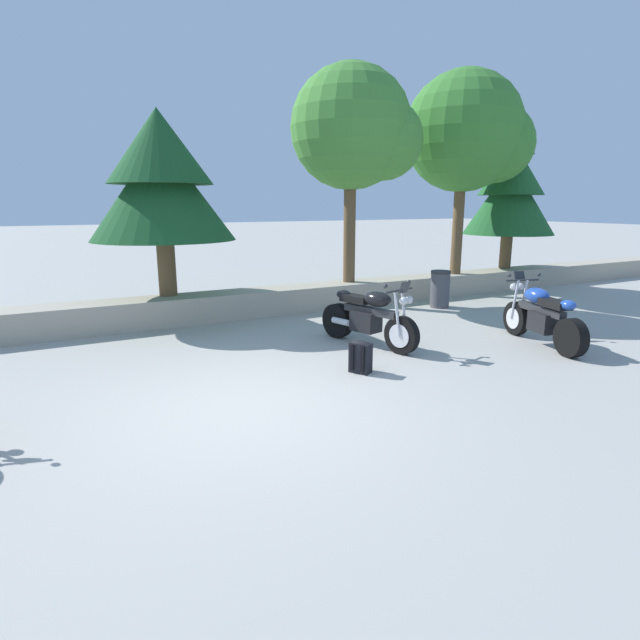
# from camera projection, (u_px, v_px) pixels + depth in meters

# --- Properties ---
(ground_plane) EXTENTS (120.00, 120.00, 0.00)m
(ground_plane) POSITION_uv_depth(u_px,v_px,m) (244.00, 408.00, 5.99)
(ground_plane) COLOR #A3A099
(stone_wall) EXTENTS (36.00, 0.80, 0.55)m
(stone_wall) POSITION_uv_depth(u_px,v_px,m) (163.00, 311.00, 10.07)
(stone_wall) COLOR #A89E89
(stone_wall) RESTS_ON ground
(motorcycle_black_centre) EXTENTS (0.89, 2.03, 1.18)m
(motorcycle_black_centre) POSITION_uv_depth(u_px,v_px,m) (369.00, 318.00, 8.54)
(motorcycle_black_centre) COLOR black
(motorcycle_black_centre) RESTS_ON ground
(motorcycle_blue_far_right) EXTENTS (0.83, 2.03, 1.18)m
(motorcycle_blue_far_right) POSITION_uv_depth(u_px,v_px,m) (541.00, 317.00, 8.60)
(motorcycle_blue_far_right) COLOR black
(motorcycle_blue_far_right) RESTS_ON ground
(rider_backpack) EXTENTS (0.34, 0.35, 0.47)m
(rider_backpack) POSITION_uv_depth(u_px,v_px,m) (361.00, 356.00, 7.21)
(rider_backpack) COLOR black
(rider_backpack) RESTS_ON ground
(pine_tree_far_left) EXTENTS (2.81, 2.81, 3.61)m
(pine_tree_far_left) POSITION_uv_depth(u_px,v_px,m) (161.00, 178.00, 9.77)
(pine_tree_far_left) COLOR brown
(pine_tree_far_left) RESTS_ON stone_wall
(leafy_tree_mid_left) EXTENTS (2.87, 2.73, 4.86)m
(leafy_tree_mid_left) POSITION_uv_depth(u_px,v_px,m) (358.00, 131.00, 11.28)
(leafy_tree_mid_left) COLOR brown
(leafy_tree_mid_left) RESTS_ON stone_wall
(leafy_tree_mid_right) EXTENTS (3.12, 2.97, 5.08)m
(leafy_tree_mid_right) POSITION_uv_depth(u_px,v_px,m) (470.00, 135.00, 12.65)
(leafy_tree_mid_right) COLOR brown
(leafy_tree_mid_right) RESTS_ON stone_wall
(pine_tree_far_right) EXTENTS (2.50, 2.50, 4.03)m
(pine_tree_far_right) POSITION_uv_depth(u_px,v_px,m) (511.00, 188.00, 14.13)
(pine_tree_far_right) COLOR brown
(pine_tree_far_right) RESTS_ON stone_wall
(trash_bin) EXTENTS (0.46, 0.46, 0.86)m
(trash_bin) POSITION_uv_depth(u_px,v_px,m) (440.00, 289.00, 11.75)
(trash_bin) COLOR #4C4C51
(trash_bin) RESTS_ON ground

